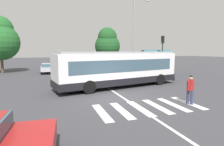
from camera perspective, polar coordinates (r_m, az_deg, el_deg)
name	(u,v)px	position (r m, az deg, el deg)	size (l,w,h in m)	color
ground_plane	(120,99)	(11.95, 2.62, -8.15)	(160.00, 160.00, 0.00)	#3D3D42
city_transit_bus	(119,69)	(15.66, 2.25, 1.39)	(11.49, 4.71, 3.06)	black
pedestrian_crossing_street	(190,88)	(11.51, 23.57, -4.38)	(0.54, 0.40, 1.72)	#333856
parked_car_silver	(48,68)	(27.10, -19.69, 1.63)	(1.97, 4.55, 1.35)	black
parked_car_charcoal	(66,67)	(27.33, -14.36, 1.87)	(2.21, 4.64, 1.35)	black
parked_car_teal	(86,66)	(27.81, -8.30, 2.10)	(2.03, 4.58, 1.35)	black
parked_car_red	(102,66)	(28.51, -3.09, 2.28)	(2.18, 4.63, 1.35)	black
parked_car_champagne	(118,65)	(29.28, 1.88, 2.42)	(2.17, 4.63, 1.35)	black
traffic_light_far_corner	(162,49)	(23.49, 15.68, 7.24)	(0.33, 0.32, 4.96)	#28282B
bus_stop_shelter	(156,56)	(24.72, 13.90, 5.19)	(4.18, 1.54, 3.25)	#28282B
twin_arm_street_lamp	(134,28)	(24.24, 6.90, 13.88)	(4.46, 0.32, 9.94)	#939399
background_tree_left	(0,38)	(29.81, -31.96, 9.30)	(5.04, 5.04, 7.99)	brown
background_tree_right	(107,43)	(33.41, -1.45, 9.36)	(4.61, 4.61, 7.35)	brown
crosswalk_painted_stripes	(149,107)	(10.42, 11.52, -10.56)	(5.86, 2.80, 0.01)	silver
lane_center_line	(114,92)	(13.86, 0.66, -6.00)	(0.16, 24.00, 0.01)	silver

